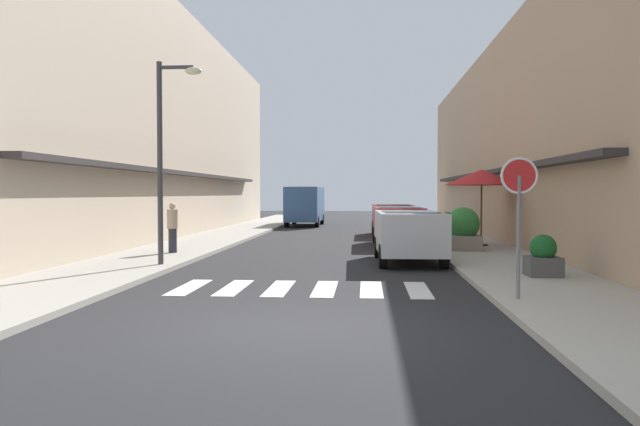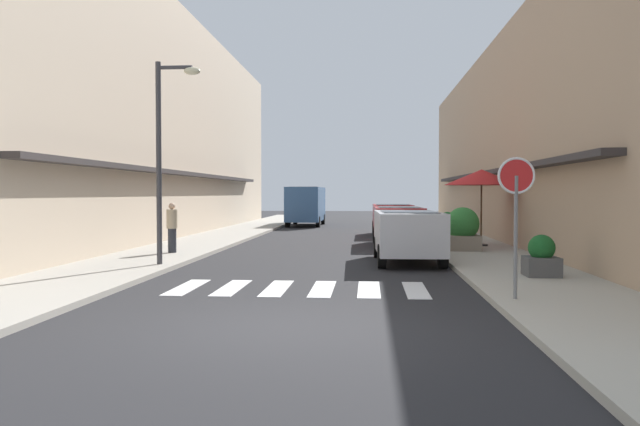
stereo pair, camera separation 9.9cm
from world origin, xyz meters
The scene contains 17 objects.
ground_plane centered at (0.00, 16.15, 0.00)m, with size 88.82×88.82×0.00m, color #232326.
sidewalk_left centered at (-5.04, 16.15, 0.06)m, with size 2.92×56.52×0.12m, color #9E998E.
sidewalk_right centered at (5.04, 16.15, 0.06)m, with size 2.92×56.52×0.12m, color #ADA899.
building_row_left centered at (-9.00, 17.17, 5.00)m, with size 5.50×38.34×10.00m.
building_row_right centered at (9.00, 17.17, 4.13)m, with size 5.50×38.34×8.26m.
crosswalk centered at (0.00, 3.71, 0.01)m, with size 5.20×2.20×0.01m.
parked_car_near centered at (2.53, 8.68, 0.92)m, with size 1.90×4.14×1.47m.
parked_car_mid centered at (2.53, 14.52, 0.92)m, with size 1.87×4.01×1.47m.
parked_car_far centered at (2.53, 20.08, 0.92)m, with size 1.84×4.05×1.47m.
delivery_van centered at (-2.38, 28.52, 1.41)m, with size 2.05×5.42×2.37m.
round_street_sign centered at (3.99, 2.12, 2.02)m, with size 0.65×0.07×2.49m.
street_lamp centered at (-3.85, 6.82, 3.34)m, with size 1.19×0.28×5.27m.
cafe_umbrella centered at (5.39, 13.23, 2.53)m, with size 2.61×2.61×2.70m.
planter_corner centered at (5.28, 5.21, 0.53)m, with size 0.73×0.73×0.93m.
planter_midblock centered at (4.49, 11.52, 0.79)m, with size 1.08×1.08×1.40m.
planter_far centered at (5.01, 19.41, 0.59)m, with size 0.86×0.86×1.02m.
pedestrian_walking_near centered at (-4.72, 9.94, 0.93)m, with size 0.34×0.34×1.56m.
Camera 2 is at (1.40, -8.88, 1.97)m, focal length 34.60 mm.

